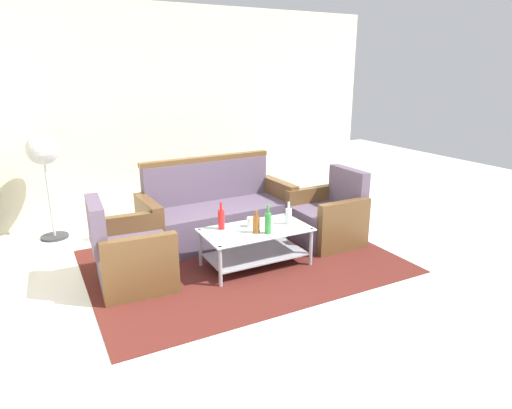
% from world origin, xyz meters
% --- Properties ---
extents(ground_plane, '(14.00, 14.00, 0.00)m').
position_xyz_m(ground_plane, '(0.00, 0.00, 0.00)').
color(ground_plane, white).
extents(wall_back, '(6.52, 0.12, 2.80)m').
position_xyz_m(wall_back, '(0.00, 3.06, 1.40)').
color(wall_back, beige).
rests_on(wall_back, ground).
extents(rug, '(3.13, 2.26, 0.01)m').
position_xyz_m(rug, '(0.15, 0.90, 0.01)').
color(rug, '#511E19').
rests_on(rug, ground).
extents(couch, '(1.83, 0.81, 0.96)m').
position_xyz_m(couch, '(0.18, 1.64, 0.32)').
color(couch, '#5B4C60').
rests_on(couch, rug).
extents(armchair_left, '(0.74, 0.80, 0.85)m').
position_xyz_m(armchair_left, '(-1.01, 0.93, 0.29)').
color(armchair_left, '#5B4C60').
rests_on(armchair_left, rug).
extents(armchair_right, '(0.70, 0.76, 0.85)m').
position_xyz_m(armchair_right, '(1.30, 0.95, 0.29)').
color(armchair_right, '#5B4C60').
rests_on(armchair_right, rug).
extents(coffee_table, '(1.10, 0.60, 0.40)m').
position_xyz_m(coffee_table, '(0.22, 0.74, 0.27)').
color(coffee_table, silver).
rests_on(coffee_table, rug).
extents(bottle_clear, '(0.07, 0.07, 0.24)m').
position_xyz_m(bottle_clear, '(0.60, 0.72, 0.50)').
color(bottle_clear, silver).
rests_on(bottle_clear, coffee_table).
extents(bottle_brown, '(0.07, 0.07, 0.23)m').
position_xyz_m(bottle_brown, '(0.18, 0.65, 0.50)').
color(bottle_brown, brown).
rests_on(bottle_brown, coffee_table).
extents(bottle_red, '(0.07, 0.07, 0.29)m').
position_xyz_m(bottle_red, '(-0.08, 0.91, 0.52)').
color(bottle_red, red).
rests_on(bottle_red, coffee_table).
extents(bottle_green, '(0.06, 0.06, 0.30)m').
position_xyz_m(bottle_green, '(0.27, 0.58, 0.52)').
color(bottle_green, '#2D8C38').
rests_on(bottle_green, coffee_table).
extents(cup, '(0.08, 0.08, 0.10)m').
position_xyz_m(cup, '(0.21, 0.83, 0.46)').
color(cup, silver).
rests_on(cup, coffee_table).
extents(pedestal_fan, '(0.36, 0.36, 1.27)m').
position_xyz_m(pedestal_fan, '(-1.57, 2.60, 1.01)').
color(pedestal_fan, '#2D2D33').
rests_on(pedestal_fan, ground).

